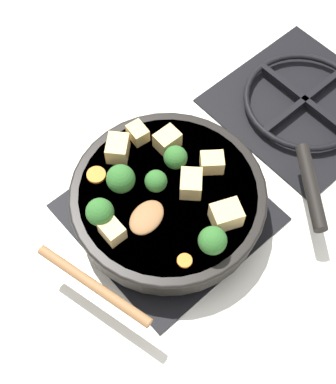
{
  "coord_description": "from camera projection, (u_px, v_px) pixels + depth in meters",
  "views": [
    {
      "loc": [
        0.32,
        -0.28,
        0.85
      ],
      "look_at": [
        0.0,
        0.0,
        0.08
      ],
      "focal_mm": 50.0,
      "sensor_mm": 36.0,
      "label": 1
    }
  ],
  "objects": [
    {
      "name": "broccoli_floret_north_edge",
      "position": [
        121.0,
        179.0,
        0.86
      ],
      "size": [
        0.05,
        0.05,
        0.05
      ],
      "color": "#709956",
      "rests_on": "skillet_pan"
    },
    {
      "name": "tofu_cube_near_handle",
      "position": [
        118.0,
        148.0,
        0.91
      ],
      "size": [
        0.06,
        0.06,
        0.04
      ],
      "primitive_type": "cube",
      "rotation": [
        0.0,
        0.0,
        2.3
      ],
      "color": "#DBB770",
      "rests_on": "skillet_pan"
    },
    {
      "name": "broccoli_floret_center_top",
      "position": [
        175.0,
        158.0,
        0.89
      ],
      "size": [
        0.04,
        0.04,
        0.05
      ],
      "color": "#709956",
      "rests_on": "skillet_pan"
    },
    {
      "name": "broccoli_floret_east_rim",
      "position": [
        100.0,
        212.0,
        0.84
      ],
      "size": [
        0.05,
        0.05,
        0.05
      ],
      "color": "#709956",
      "rests_on": "skillet_pan"
    },
    {
      "name": "rear_burner_grate",
      "position": [
        304.0,
        103.0,
        1.06
      ],
      "size": [
        0.31,
        0.31,
        0.03
      ],
      "color": "black",
      "rests_on": "ground_plane"
    },
    {
      "name": "front_burner_grate",
      "position": [
        168.0,
        210.0,
        0.94
      ],
      "size": [
        0.31,
        0.31,
        0.03
      ],
      "color": "black",
      "rests_on": "ground_plane"
    },
    {
      "name": "tofu_cube_east_chunk",
      "position": [
        191.0,
        184.0,
        0.87
      ],
      "size": [
        0.06,
        0.06,
        0.04
      ],
      "primitive_type": "cube",
      "rotation": [
        0.0,
        0.0,
        2.35
      ],
      "color": "#DBB770",
      "rests_on": "skillet_pan"
    },
    {
      "name": "tofu_cube_west_chunk",
      "position": [
        226.0,
        215.0,
        0.84
      ],
      "size": [
        0.05,
        0.06,
        0.04
      ],
      "primitive_type": "cube",
      "rotation": [
        0.0,
        0.0,
        1.17
      ],
      "color": "#DBB770",
      "rests_on": "skillet_pan"
    },
    {
      "name": "broccoli_floret_west_rim",
      "position": [
        213.0,
        241.0,
        0.81
      ],
      "size": [
        0.05,
        0.05,
        0.05
      ],
      "color": "#709956",
      "rests_on": "skillet_pan"
    },
    {
      "name": "tofu_cube_center_large",
      "position": [
        212.0,
        163.0,
        0.9
      ],
      "size": [
        0.05,
        0.05,
        0.03
      ],
      "primitive_type": "cube",
      "rotation": [
        0.0,
        0.0,
        0.9
      ],
      "color": "#DBB770",
      "rests_on": "skillet_pan"
    },
    {
      "name": "ground_plane",
      "position": [
        168.0,
        213.0,
        0.95
      ],
      "size": [
        2.4,
        2.4,
        0.0
      ],
      "primitive_type": "plane",
      "color": "silver"
    },
    {
      "name": "tofu_cube_mid_small",
      "position": [
        112.0,
        231.0,
        0.84
      ],
      "size": [
        0.04,
        0.03,
        0.03
      ],
      "primitive_type": "cube",
      "rotation": [
        0.0,
        0.0,
        6.26
      ],
      "color": "#DBB770",
      "rests_on": "skillet_pan"
    },
    {
      "name": "carrot_slice_orange_thin",
      "position": [
        96.0,
        175.0,
        0.9
      ],
      "size": [
        0.03,
        0.03,
        0.01
      ],
      "primitive_type": "cylinder",
      "color": "orange",
      "rests_on": "skillet_pan"
    },
    {
      "name": "carrot_slice_near_center",
      "position": [
        185.0,
        261.0,
        0.83
      ],
      "size": [
        0.02,
        0.02,
        0.01
      ],
      "primitive_type": "cylinder",
      "color": "orange",
      "rests_on": "skillet_pan"
    },
    {
      "name": "tofu_cube_back_piece",
      "position": [
        167.0,
        140.0,
        0.92
      ],
      "size": [
        0.03,
        0.04,
        0.03
      ],
      "primitive_type": "cube",
      "rotation": [
        0.0,
        0.0,
        4.69
      ],
      "color": "#DBB770",
      "rests_on": "skillet_pan"
    },
    {
      "name": "wooden_spoon",
      "position": [
        119.0,
        253.0,
        0.83
      ],
      "size": [
        0.2,
        0.21,
        0.02
      ],
      "color": "olive",
      "rests_on": "skillet_pan"
    },
    {
      "name": "tofu_cube_front_piece",
      "position": [
        138.0,
        133.0,
        0.93
      ],
      "size": [
        0.04,
        0.03,
        0.03
      ],
      "primitive_type": "cube",
      "rotation": [
        0.0,
        0.0,
        6.17
      ],
      "color": "#DBB770",
      "rests_on": "skillet_pan"
    },
    {
      "name": "broccoli_floret_near_spoon",
      "position": [
        156.0,
        181.0,
        0.87
      ],
      "size": [
        0.04,
        0.04,
        0.04
      ],
      "color": "#709956",
      "rests_on": "skillet_pan"
    },
    {
      "name": "skillet_pan",
      "position": [
        169.0,
        198.0,
        0.91
      ],
      "size": [
        0.39,
        0.42,
        0.05
      ],
      "color": "black",
      "rests_on": "front_burner_grate"
    }
  ]
}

